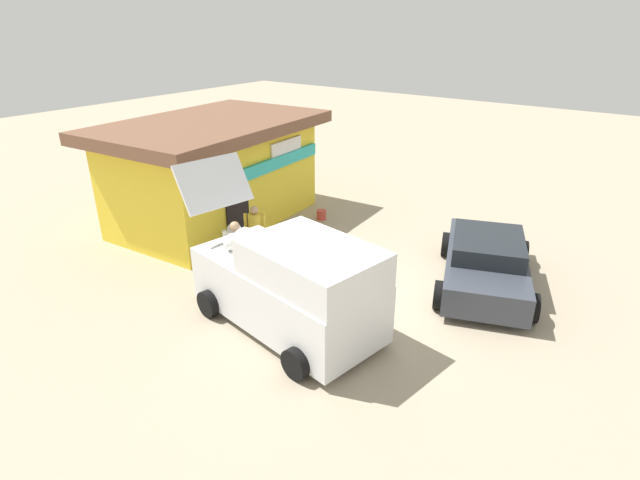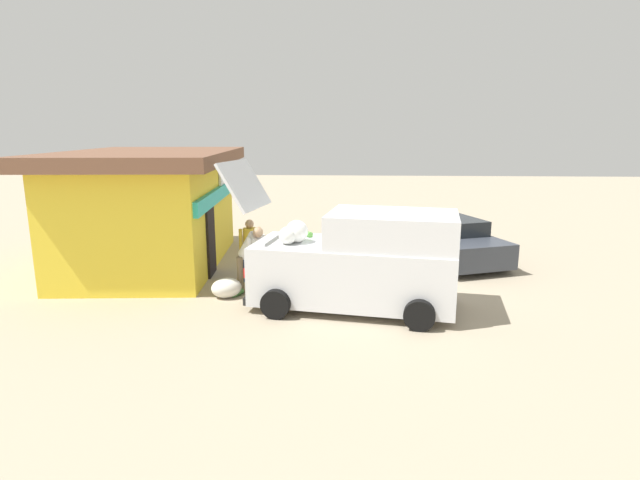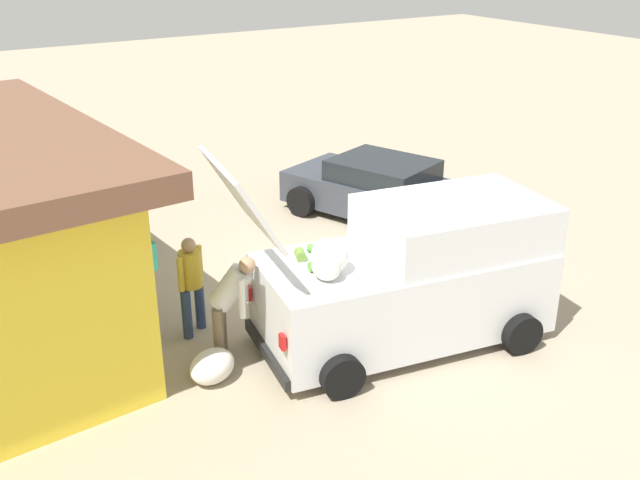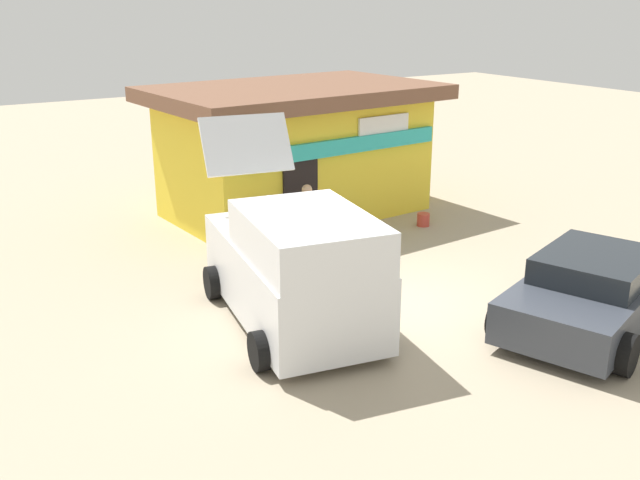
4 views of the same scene
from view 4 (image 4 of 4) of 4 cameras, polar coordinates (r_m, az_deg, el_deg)
name	(u,v)px [view 4 (image 4 of 4)]	position (r m, az deg, el deg)	size (l,w,h in m)	color
ground_plane	(399,303)	(12.98, 6.33, -4.97)	(60.00, 60.00, 0.00)	tan
storefront_bar	(295,148)	(17.88, -2.01, 7.29)	(7.06, 4.86, 3.17)	yellow
delivery_van	(294,267)	(11.71, -2.07, -2.12)	(2.77, 5.03, 3.09)	silver
parked_sedan	(593,290)	(12.69, 20.85, -3.74)	(4.50, 3.23, 1.26)	#383D47
vendor_standing	(307,216)	(14.85, -1.03, 1.95)	(0.47, 0.50, 1.56)	navy
customer_bending	(270,223)	(14.25, -3.97, 1.38)	(0.66, 0.72, 1.59)	#726047
unloaded_banana_pile	(245,254)	(14.74, -6.01, -1.13)	(0.91, 0.84, 0.45)	silver
paint_bucket	(423,220)	(17.30, 8.20, 1.61)	(0.30, 0.30, 0.30)	#BF3F33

